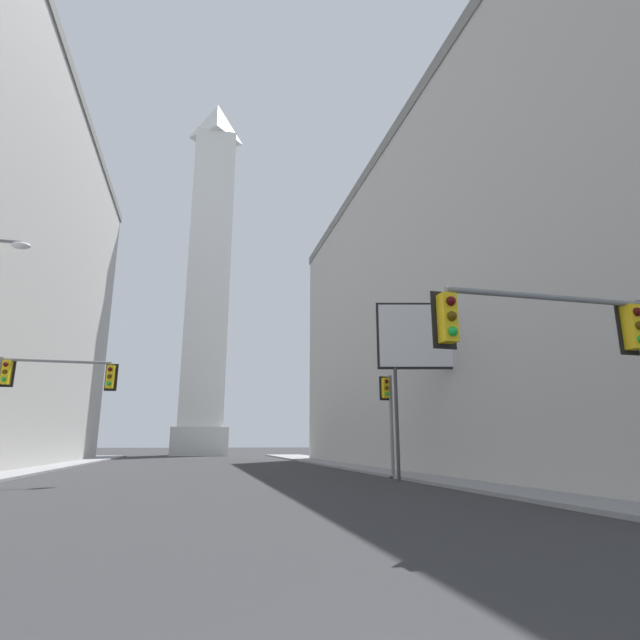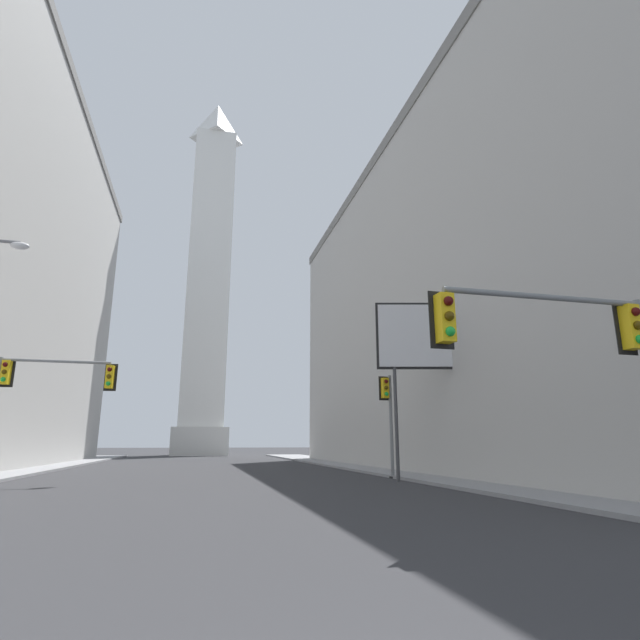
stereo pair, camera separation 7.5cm
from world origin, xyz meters
TOP-DOWN VIEW (x-y plane):
  - sidewalk_right at (12.04, 27.33)m, footprint 5.00×91.10m
  - building_right at (21.59, 29.56)m, footprint 19.51×49.84m
  - obelisk at (0.00, 75.91)m, footprint 8.11×8.11m
  - traffic_light_near_right at (7.84, 7.38)m, footprint 5.77×0.50m
  - traffic_light_mid_right at (9.48, 23.59)m, footprint 0.79×0.51m
  - traffic_light_mid_left at (-7.94, 23.43)m, footprint 5.30×0.52m
  - billboard_sign at (10.82, 21.06)m, footprint 5.30×1.47m

SIDE VIEW (x-z plane):
  - sidewalk_right at x=12.04m, z-range 0.00..0.15m
  - traffic_light_mid_right at x=9.48m, z-range 0.87..6.34m
  - traffic_light_near_right at x=7.84m, z-range 1.41..6.69m
  - traffic_light_mid_left at x=-7.94m, z-range 1.50..7.20m
  - billboard_sign at x=10.82m, z-range 2.51..11.55m
  - building_right at x=21.59m, z-range 0.01..24.15m
  - obelisk at x=0.00m, z-range -1.02..58.57m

